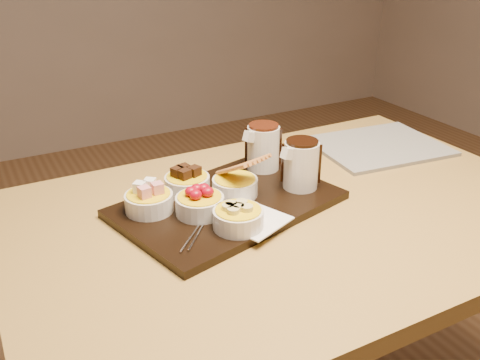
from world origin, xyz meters
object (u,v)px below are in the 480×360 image
pitcher_dark_chocolate (301,165)px  serving_board (228,204)px  pitcher_milk_chocolate (263,148)px  bowl_strawberries (200,205)px  dining_table (289,248)px  newspaper (379,146)px

pitcher_dark_chocolate → serving_board: bearing=160.0°
pitcher_milk_chocolate → pitcher_dark_chocolate: bearing=-94.4°
bowl_strawberries → serving_board: bearing=17.6°
dining_table → newspaper: 0.46m
pitcher_milk_chocolate → serving_board: bearing=-158.2°
serving_board → pitcher_milk_chocolate: size_ratio=4.30×
serving_board → newspaper: 0.54m
pitcher_dark_chocolate → newspaper: (0.35, 0.13, -0.07)m
bowl_strawberries → pitcher_milk_chocolate: pitcher_milk_chocolate is taller
bowl_strawberries → newspaper: size_ratio=0.30×
dining_table → newspaper: newspaper is taller
dining_table → pitcher_dark_chocolate: (0.06, 0.05, 0.17)m
serving_board → pitcher_milk_chocolate: 0.20m
dining_table → newspaper: size_ratio=3.57×
pitcher_dark_chocolate → newspaper: pitcher_dark_chocolate is taller
bowl_strawberries → newspaper: 0.62m
newspaper → bowl_strawberries: bearing=-161.2°
dining_table → pitcher_dark_chocolate: size_ratio=11.23×
pitcher_milk_chocolate → newspaper: bearing=-13.6°
bowl_strawberries → newspaper: (0.60, 0.14, -0.03)m
dining_table → newspaper: (0.41, 0.18, 0.10)m
dining_table → serving_board: (-0.12, 0.07, 0.11)m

